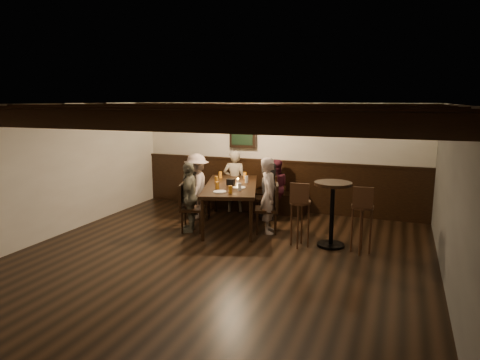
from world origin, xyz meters
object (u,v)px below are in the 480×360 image
at_px(chair_right_near, 267,206).
at_px(bar_stool_left, 300,223).
at_px(dining_table, 231,188).
at_px(person_left_near, 197,186).
at_px(person_bench_right, 275,187).
at_px(person_left_far, 189,197).
at_px(chair_right_far, 267,218).
at_px(person_bench_centre, 235,181).
at_px(chair_left_near, 199,205).
at_px(person_right_far, 269,195).
at_px(high_top_table, 332,205).
at_px(chair_left_far, 191,217).
at_px(person_right_near, 269,191).
at_px(person_bench_left, 193,186).
at_px(bar_stool_right, 361,228).

height_order(chair_right_near, bar_stool_left, bar_stool_left).
bearing_deg(dining_table, person_left_near, 149.04).
xyz_separation_m(person_bench_right, person_left_far, (-1.16, -1.79, 0.06)).
distance_m(chair_right_near, chair_right_far, 0.90).
distance_m(person_left_near, bar_stool_left, 2.63).
bearing_deg(person_bench_centre, chair_left_near, 39.80).
bearing_deg(person_bench_right, person_right_far, 83.66).
bearing_deg(high_top_table, person_right_far, 163.17).
bearing_deg(bar_stool_left, chair_left_far, 171.01).
bearing_deg(chair_left_near, chair_right_near, 90.00).
distance_m(person_bench_centre, bar_stool_left, 2.61).
distance_m(dining_table, person_left_far, 0.88).
relative_size(chair_left_near, person_bench_centre, 0.70).
relative_size(person_left_near, person_left_far, 1.03).
xyz_separation_m(chair_left_far, chair_right_far, (1.37, 0.44, 0.00)).
height_order(person_bench_centre, person_right_near, person_bench_centre).
distance_m(person_bench_right, bar_stool_left, 2.16).
bearing_deg(bar_stool_left, chair_right_far, 137.34).
relative_size(chair_left_far, person_bench_left, 0.78).
distance_m(dining_table, chair_left_far, 0.97).
xyz_separation_m(dining_table, person_bench_right, (0.58, 1.13, -0.15)).
relative_size(chair_right_far, person_bench_left, 0.79).
height_order(chair_left_far, person_left_near, person_left_near).
distance_m(person_bench_left, person_left_far, 1.36).
xyz_separation_m(dining_table, person_right_near, (0.58, 0.66, -0.15)).
xyz_separation_m(person_left_near, person_right_near, (1.43, 0.46, -0.08)).
bearing_deg(bar_stool_right, dining_table, 159.43).
distance_m(chair_left_far, person_left_near, 0.99).
xyz_separation_m(chair_right_far, person_right_far, (0.03, 0.01, 0.43)).
bearing_deg(person_bench_left, bar_stool_left, 135.56).
bearing_deg(person_left_far, dining_table, 120.96).
bearing_deg(person_right_near, person_bench_left, 74.74).
xyz_separation_m(chair_left_far, chair_right_near, (1.09, 1.30, 0.01)).
bearing_deg(person_bench_centre, chair_left_far, 64.38).
relative_size(high_top_table, bar_stool_left, 0.99).
bearing_deg(person_left_far, bar_stool_left, 69.08).
xyz_separation_m(chair_left_far, person_bench_left, (-0.59, 1.23, 0.31)).
height_order(dining_table, person_bench_left, person_bench_left).
relative_size(person_right_near, person_right_far, 0.85).
height_order(dining_table, chair_right_near, chair_right_near).
relative_size(chair_right_far, person_left_far, 0.70).
bearing_deg(person_left_far, chair_left_far, 90.00).
bearing_deg(high_top_table, chair_right_far, 163.93).
distance_m(person_bench_left, bar_stool_left, 3.03).
distance_m(person_left_far, high_top_table, 2.65).
bearing_deg(person_left_far, chair_right_near, 121.48).
bearing_deg(bar_stool_left, dining_table, 148.19).
height_order(chair_left_near, person_right_far, person_right_far).
bearing_deg(chair_left_near, high_top_table, 57.18).
bearing_deg(person_bench_right, person_bench_left, 0.00).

